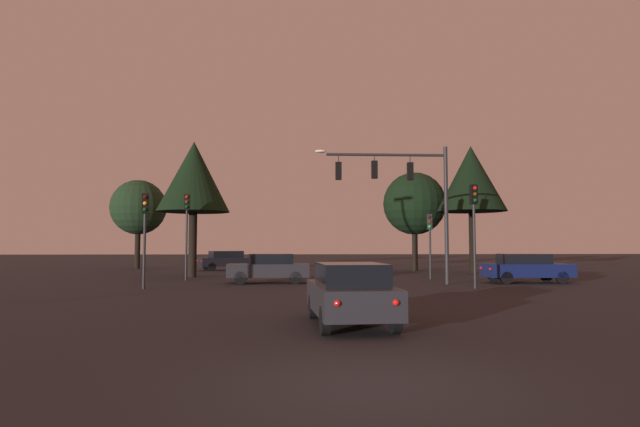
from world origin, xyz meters
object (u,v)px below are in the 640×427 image
Objects in this scene: car_nearside_lane at (350,293)px; car_far_lane at (227,260)px; traffic_light_median at (187,220)px; tree_right_cluster at (138,208)px; traffic_light_corner_left at (430,233)px; car_crossing_left at (526,268)px; traffic_signal_mast_arm at (404,186)px; traffic_light_far_side at (474,215)px; tree_center_horizon at (194,177)px; tree_behind_sign at (471,179)px; traffic_light_corner_right at (145,221)px; car_crossing_right at (269,268)px; tree_left_far at (414,204)px.

car_nearside_lane is 29.67m from car_far_lane.
traffic_light_median is 18.58m from car_nearside_lane.
traffic_light_median is at bearing -65.24° from tree_right_cluster.
car_crossing_left is (4.19, -3.20, -1.90)m from traffic_light_corner_left.
traffic_signal_mast_arm is 1.68× the size of car_nearside_lane.
traffic_light_far_side is 0.56× the size of tree_center_horizon.
traffic_light_corner_left is at bearing 92.35° from traffic_light_far_side.
traffic_light_far_side is (0.26, -6.46, 0.65)m from traffic_light_corner_left.
tree_behind_sign is at bearing 63.48° from car_nearside_lane.
tree_right_cluster is at bearing 119.39° from tree_center_horizon.
traffic_light_far_side is at bearing -109.58° from tree_behind_sign.
traffic_light_corner_right is at bearing 177.96° from traffic_light_far_side.
tree_behind_sign is 1.20× the size of tree_right_cluster.
tree_left_far is at bearing 49.46° from car_crossing_right.
tree_behind_sign is (7.06, 9.84, 1.65)m from traffic_signal_mast_arm.
car_far_lane is (0.94, 12.08, -2.62)m from traffic_light_median.
traffic_light_median is (0.73, 5.92, 0.37)m from traffic_light_corner_right.
tree_center_horizon is (-14.43, 9.51, 2.88)m from traffic_light_far_side.
traffic_light_corner_left is 10.78m from tree_left_far.
tree_behind_sign is at bearing 31.66° from traffic_light_corner_right.
tree_center_horizon is at bearing 161.19° from car_crossing_left.
traffic_light_median reaches higher than car_crossing_left.
car_crossing_left is 10.95m from tree_behind_sign.
car_far_lane is 0.57× the size of tree_center_horizon.
tree_right_cluster is at bearing 123.79° from car_crossing_right.
tree_center_horizon is at bearing 149.88° from traffic_signal_mast_arm.
car_far_lane is at bearing 104.65° from car_crossing_right.
car_nearside_lane is at bearing -128.58° from car_crossing_left.
traffic_light_median is at bearing 152.90° from car_crossing_right.
tree_right_cluster reaches higher than traffic_light_median.
traffic_light_corner_right reaches higher than car_nearside_lane.
tree_behind_sign reaches higher than tree_left_far.
traffic_light_corner_left is 6.50m from traffic_light_far_side.
tree_left_far is at bearing 44.80° from traffic_light_corner_right.
tree_left_far is (1.43, 16.81, 1.88)m from traffic_light_far_side.
tree_behind_sign is 19.11m from tree_center_horizon.
traffic_signal_mast_arm reaches higher than car_crossing_right.
car_far_lane is at bearing -20.19° from tree_right_cluster.
tree_left_far is at bearing 72.80° from car_nearside_lane.
tree_left_far is 1.03× the size of tree_right_cluster.
traffic_light_corner_right is 13.75m from car_nearside_lane.
tree_left_far reaches higher than car_crossing_left.
car_crossing_left is at bearing -35.93° from tree_right_cluster.
tree_behind_sign is (11.46, 22.96, 5.86)m from car_nearside_lane.
car_far_lane is (-10.67, 15.88, -4.21)m from traffic_signal_mast_arm.
traffic_light_median is 4.15m from tree_center_horizon.
car_nearside_lane is at bearing -123.84° from traffic_light_far_side.
traffic_light_corner_left is 0.50× the size of tree_right_cluster.
car_crossing_right is 17.38m from tree_left_far.
traffic_light_far_side reaches higher than traffic_light_corner_left.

